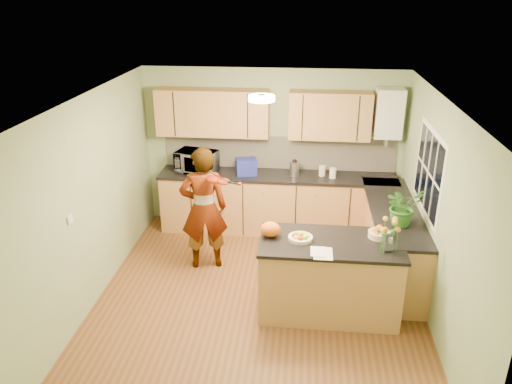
# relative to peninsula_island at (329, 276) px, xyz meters

# --- Properties ---
(floor) EXTENTS (4.50, 4.50, 0.00)m
(floor) POSITION_rel_peninsula_island_xyz_m (-0.84, 0.13, -0.47)
(floor) COLOR brown
(floor) RESTS_ON ground
(ceiling) EXTENTS (4.00, 4.50, 0.02)m
(ceiling) POSITION_rel_peninsula_island_xyz_m (-0.84, 0.13, 2.03)
(ceiling) COLOR white
(ceiling) RESTS_ON wall_back
(wall_back) EXTENTS (4.00, 0.02, 2.50)m
(wall_back) POSITION_rel_peninsula_island_xyz_m (-0.84, 2.38, 0.78)
(wall_back) COLOR #89A374
(wall_back) RESTS_ON floor
(wall_front) EXTENTS (4.00, 0.02, 2.50)m
(wall_front) POSITION_rel_peninsula_island_xyz_m (-0.84, -2.12, 0.78)
(wall_front) COLOR #89A374
(wall_front) RESTS_ON floor
(wall_left) EXTENTS (0.02, 4.50, 2.50)m
(wall_left) POSITION_rel_peninsula_island_xyz_m (-2.84, 0.13, 0.78)
(wall_left) COLOR #89A374
(wall_left) RESTS_ON floor
(wall_right) EXTENTS (0.02, 4.50, 2.50)m
(wall_right) POSITION_rel_peninsula_island_xyz_m (1.16, 0.13, 0.78)
(wall_right) COLOR #89A374
(wall_right) RESTS_ON floor
(back_counter) EXTENTS (3.64, 0.62, 0.94)m
(back_counter) POSITION_rel_peninsula_island_xyz_m (-0.74, 2.08, 0.00)
(back_counter) COLOR #BB814A
(back_counter) RESTS_ON floor
(right_counter) EXTENTS (0.62, 2.24, 0.94)m
(right_counter) POSITION_rel_peninsula_island_xyz_m (0.86, 0.98, 0.00)
(right_counter) COLOR #BB814A
(right_counter) RESTS_ON floor
(splashback) EXTENTS (3.60, 0.02, 0.52)m
(splashback) POSITION_rel_peninsula_island_xyz_m (-0.74, 2.36, 0.73)
(splashback) COLOR beige
(splashback) RESTS_ON back_counter
(upper_cabinets) EXTENTS (3.20, 0.34, 0.70)m
(upper_cabinets) POSITION_rel_peninsula_island_xyz_m (-1.02, 2.21, 1.38)
(upper_cabinets) COLOR #BB814A
(upper_cabinets) RESTS_ON wall_back
(boiler) EXTENTS (0.40, 0.30, 0.86)m
(boiler) POSITION_rel_peninsula_island_xyz_m (0.86, 2.22, 1.43)
(boiler) COLOR white
(boiler) RESTS_ON wall_back
(window_right) EXTENTS (0.01, 1.30, 1.05)m
(window_right) POSITION_rel_peninsula_island_xyz_m (1.15, 0.73, 1.08)
(window_right) COLOR white
(window_right) RESTS_ON wall_right
(light_switch) EXTENTS (0.02, 0.09, 0.09)m
(light_switch) POSITION_rel_peninsula_island_xyz_m (-2.83, -0.47, 0.83)
(light_switch) COLOR white
(light_switch) RESTS_ON wall_left
(ceiling_lamp) EXTENTS (0.30, 0.30, 0.07)m
(ceiling_lamp) POSITION_rel_peninsula_island_xyz_m (-0.84, 0.43, 1.99)
(ceiling_lamp) COLOR #FFEABF
(ceiling_lamp) RESTS_ON ceiling
(peninsula_island) EXTENTS (1.63, 0.84, 0.94)m
(peninsula_island) POSITION_rel_peninsula_island_xyz_m (0.00, 0.00, 0.00)
(peninsula_island) COLOR #BB814A
(peninsula_island) RESTS_ON floor
(fruit_dish) EXTENTS (0.28, 0.28, 0.10)m
(fruit_dish) POSITION_rel_peninsula_island_xyz_m (-0.35, -0.00, 0.51)
(fruit_dish) COLOR beige
(fruit_dish) RESTS_ON peninsula_island
(orange_bowl) EXTENTS (0.25, 0.25, 0.15)m
(orange_bowl) POSITION_rel_peninsula_island_xyz_m (0.55, 0.15, 0.53)
(orange_bowl) COLOR beige
(orange_bowl) RESTS_ON peninsula_island
(flower_vase) EXTENTS (0.23, 0.23, 0.43)m
(flower_vase) POSITION_rel_peninsula_island_xyz_m (0.60, -0.18, 0.75)
(flower_vase) COLOR silver
(flower_vase) RESTS_ON peninsula_island
(orange_bag) EXTENTS (0.25, 0.22, 0.18)m
(orange_bag) POSITION_rel_peninsula_island_xyz_m (-0.70, 0.05, 0.56)
(orange_bag) COLOR #DF5C12
(orange_bag) RESTS_ON peninsula_island
(papers) EXTENTS (0.21, 0.28, 0.01)m
(papers) POSITION_rel_peninsula_island_xyz_m (-0.10, -0.30, 0.47)
(papers) COLOR white
(papers) RESTS_ON peninsula_island
(violinist) EXTENTS (0.71, 0.55, 1.72)m
(violinist) POSITION_rel_peninsula_island_xyz_m (-1.65, 0.89, 0.39)
(violinist) COLOR #E9A58F
(violinist) RESTS_ON floor
(violin) EXTENTS (0.63, 0.55, 0.16)m
(violin) POSITION_rel_peninsula_island_xyz_m (-1.45, 0.67, 0.91)
(violin) COLOR #4C1304
(violin) RESTS_ON violinist
(microwave) EXTENTS (0.68, 0.54, 0.33)m
(microwave) POSITION_rel_peninsula_island_xyz_m (-1.99, 2.08, 0.64)
(microwave) COLOR white
(microwave) RESTS_ON back_counter
(blue_box) EXTENTS (0.36, 0.30, 0.25)m
(blue_box) POSITION_rel_peninsula_island_xyz_m (-1.22, 2.04, 0.59)
(blue_box) COLOR navy
(blue_box) RESTS_ON back_counter
(kettle) EXTENTS (0.15, 0.15, 0.29)m
(kettle) POSITION_rel_peninsula_island_xyz_m (-0.48, 2.09, 0.59)
(kettle) COLOR #B9B9BE
(kettle) RESTS_ON back_counter
(jar_cream) EXTENTS (0.10, 0.10, 0.16)m
(jar_cream) POSITION_rel_peninsula_island_xyz_m (-0.06, 2.10, 0.55)
(jar_cream) COLOR beige
(jar_cream) RESTS_ON back_counter
(jar_white) EXTENTS (0.12, 0.12, 0.15)m
(jar_white) POSITION_rel_peninsula_island_xyz_m (0.10, 2.02, 0.55)
(jar_white) COLOR white
(jar_white) RESTS_ON back_counter
(potted_plant) EXTENTS (0.56, 0.53, 0.49)m
(potted_plant) POSITION_rel_peninsula_island_xyz_m (0.86, 0.51, 0.72)
(potted_plant) COLOR #357828
(potted_plant) RESTS_ON right_counter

